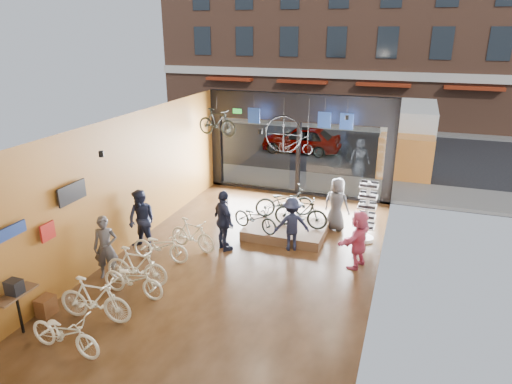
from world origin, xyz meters
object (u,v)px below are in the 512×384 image
at_px(floor_bike_4, 160,246).
at_px(customer_1, 142,220).
at_px(customer_2, 224,221).
at_px(customer_3, 292,224).
at_px(customer_0, 106,247).
at_px(display_platform, 286,230).
at_px(display_bike_mid, 301,212).
at_px(display_bike_right, 285,202).
at_px(hung_bike, 217,122).
at_px(customer_5, 358,239).
at_px(floor_bike_0, 65,333).
at_px(floor_bike_3, 136,266).
at_px(street_car, 301,139).
at_px(floor_bike_1, 95,299).
at_px(box_truck, 408,138).
at_px(floor_bike_5, 192,235).
at_px(customer_4, 337,204).
at_px(display_bike_left, 255,218).
at_px(floor_bike_2, 133,279).
at_px(sunglasses_rack, 367,212).
at_px(penny_farthing, 291,136).

height_order(floor_bike_4, customer_1, customer_1).
distance_m(customer_2, customer_3, 1.92).
bearing_deg(customer_0, customer_2, 23.03).
distance_m(display_platform, display_bike_mid, 0.78).
bearing_deg(display_bike_right, hung_bike, 41.32).
bearing_deg(customer_5, display_platform, -99.04).
xyz_separation_m(floor_bike_0, floor_bike_3, (-0.10, 2.65, 0.06)).
height_order(street_car, floor_bike_1, street_car).
distance_m(customer_5, hung_bike, 6.71).
relative_size(street_car, box_truck, 0.58).
height_order(box_truck, floor_bike_5, box_truck).
relative_size(customer_0, customer_4, 0.98).
height_order(display_bike_left, customer_3, customer_3).
relative_size(floor_bike_3, display_platform, 0.69).
height_order(floor_bike_5, customer_3, customer_3).
xyz_separation_m(box_truck, customer_4, (-1.82, -7.90, -0.49)).
relative_size(street_car, customer_2, 2.23).
distance_m(street_car, floor_bike_3, 13.82).
height_order(floor_bike_2, display_platform, floor_bike_2).
xyz_separation_m(floor_bike_4, customer_3, (3.19, 1.82, 0.36)).
xyz_separation_m(floor_bike_1, floor_bike_3, (0.01, 1.59, -0.02)).
bearing_deg(floor_bike_3, display_bike_mid, -42.38).
xyz_separation_m(customer_1, customer_4, (4.98, 3.19, -0.05)).
bearing_deg(customer_5, customer_1, -60.25).
height_order(display_bike_right, sunglasses_rack, sunglasses_rack).
distance_m(customer_1, customer_5, 6.01).
distance_m(street_car, box_truck, 5.28).
xyz_separation_m(box_truck, display_bike_left, (-3.97, -9.44, -0.63)).
xyz_separation_m(display_bike_right, customer_3, (0.67, -1.63, -0.00)).
bearing_deg(customer_1, floor_bike_4, -17.12).
distance_m(floor_bike_5, display_platform, 2.94).
bearing_deg(display_platform, display_bike_right, 110.44).
bearing_deg(display_platform, floor_bike_0, -111.50).
bearing_deg(customer_1, floor_bike_3, -51.23).
bearing_deg(floor_bike_5, customer_2, -59.20).
xyz_separation_m(customer_0, hung_bike, (0.49, 5.95, 2.10)).
relative_size(display_platform, penny_farthing, 1.46).
xyz_separation_m(floor_bike_2, floor_bike_5, (0.24, 2.63, 0.03)).
bearing_deg(floor_bike_3, customer_5, -65.99).
xyz_separation_m(customer_0, customer_4, (4.98, 4.85, 0.02)).
height_order(box_truck, customer_4, box_truck).
distance_m(floor_bike_0, hung_bike, 9.01).
bearing_deg(floor_bike_4, display_bike_left, -45.64).
bearing_deg(hung_bike, floor_bike_4, -162.87).
relative_size(street_car, customer_0, 2.40).
height_order(display_bike_mid, sunglasses_rack, sunglasses_rack).
bearing_deg(box_truck, display_bike_right, -113.11).
distance_m(customer_5, sunglasses_rack, 1.70).
height_order(customer_2, hung_bike, hung_bike).
xyz_separation_m(floor_bike_4, display_platform, (2.79, 2.73, -0.28)).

